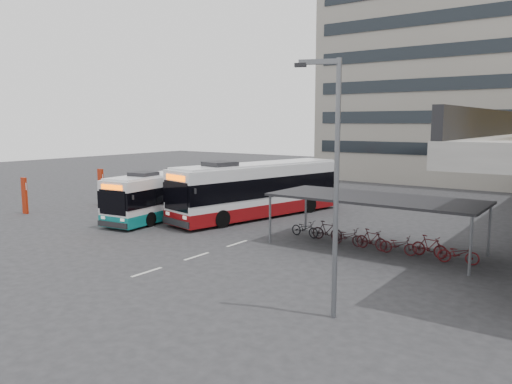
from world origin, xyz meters
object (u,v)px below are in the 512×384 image
Objects in this scene: bus_teal at (171,194)px; pedestrian at (156,206)px; bus_main at (258,190)px; lamp_post at (333,174)px.

pedestrian is at bearing -108.87° from bus_teal.
bus_main is 5.70m from bus_teal.
bus_main reaches higher than bus_teal.
bus_main is 1.63× the size of lamp_post.
lamp_post reaches higher than bus_teal.
bus_main is 8.36× the size of pedestrian.
pedestrian is at bearing -125.93° from bus_main.
bus_teal is at bearing -12.34° from pedestrian.
lamp_post is at bearing -116.41° from pedestrian.
bus_teal is (-4.69, -3.21, -0.29)m from bus_main.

